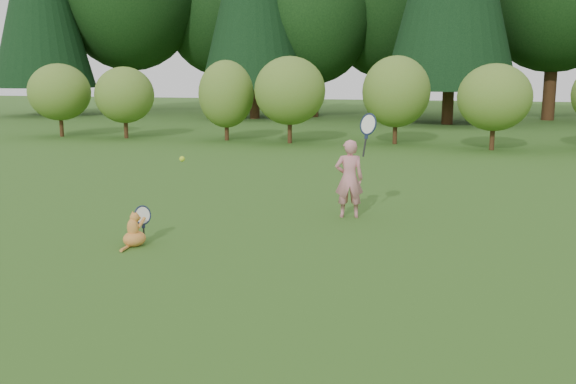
% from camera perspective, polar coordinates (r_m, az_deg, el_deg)
% --- Properties ---
extents(ground, '(100.00, 100.00, 0.00)m').
position_cam_1_polar(ground, '(7.69, -3.16, -6.09)').
color(ground, '#235417').
rests_on(ground, ground).
extents(shrub_row, '(28.00, 3.00, 2.80)m').
position_cam_1_polar(shrub_row, '(20.10, 9.61, 8.02)').
color(shrub_row, olive).
rests_on(shrub_row, ground).
extents(child, '(0.72, 0.49, 1.80)m').
position_cam_1_polar(child, '(9.90, 5.51, 1.35)').
color(child, '#D37E86').
rests_on(child, ground).
extents(cat, '(0.41, 0.65, 0.62)m').
position_cam_1_polar(cat, '(8.51, -13.49, -3.13)').
color(cat, '#B55D22').
rests_on(cat, ground).
extents(tennis_ball, '(0.07, 0.07, 0.07)m').
position_cam_1_polar(tennis_ball, '(8.33, -9.40, 2.92)').
color(tennis_ball, '#BBD519').
rests_on(tennis_ball, ground).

